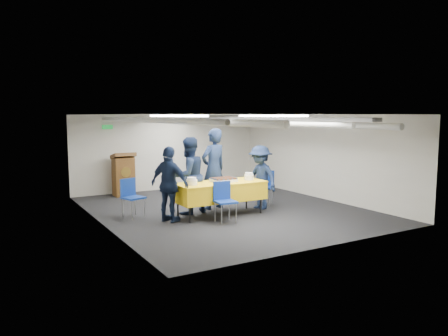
{
  "coord_description": "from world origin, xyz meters",
  "views": [
    {
      "loc": [
        -5.29,
        -9.01,
        2.28
      ],
      "look_at": [
        -0.18,
        -0.2,
        1.05
      ],
      "focal_mm": 35.0,
      "sensor_mm": 36.0,
      "label": 1
    }
  ],
  "objects_px": {
    "chair_left": "(131,194)",
    "chair_right": "(265,184)",
    "sailor_c": "(170,184)",
    "serving_table": "(220,191)",
    "sheet_cake": "(224,180)",
    "sailor_a": "(214,169)",
    "sailor_b": "(189,176)",
    "sailor_d": "(260,177)",
    "podium": "(123,174)",
    "chair_near": "(224,197)"
  },
  "relations": [
    {
      "from": "chair_left",
      "to": "chair_right",
      "type": "bearing_deg",
      "value": -5.52
    },
    {
      "from": "chair_right",
      "to": "sailor_c",
      "type": "bearing_deg",
      "value": -169.91
    },
    {
      "from": "serving_table",
      "to": "sheet_cake",
      "type": "height_order",
      "value": "sheet_cake"
    },
    {
      "from": "sheet_cake",
      "to": "sailor_a",
      "type": "xyz_separation_m",
      "value": [
        0.12,
        0.7,
        0.17
      ]
    },
    {
      "from": "chair_right",
      "to": "chair_left",
      "type": "height_order",
      "value": "same"
    },
    {
      "from": "sheet_cake",
      "to": "sailor_b",
      "type": "distance_m",
      "value": 0.82
    },
    {
      "from": "serving_table",
      "to": "sailor_d",
      "type": "xyz_separation_m",
      "value": [
        1.2,
        0.13,
        0.22
      ]
    },
    {
      "from": "podium",
      "to": "chair_right",
      "type": "xyz_separation_m",
      "value": [
        2.81,
        -2.99,
        -0.08
      ]
    },
    {
      "from": "serving_table",
      "to": "sheet_cake",
      "type": "distance_m",
      "value": 0.28
    },
    {
      "from": "sailor_a",
      "to": "sailor_c",
      "type": "relative_size",
      "value": 1.21
    },
    {
      "from": "sheet_cake",
      "to": "chair_right",
      "type": "height_order",
      "value": "chair_right"
    },
    {
      "from": "chair_left",
      "to": "sailor_d",
      "type": "bearing_deg",
      "value": -13.55
    },
    {
      "from": "sheet_cake",
      "to": "chair_left",
      "type": "bearing_deg",
      "value": 156.18
    },
    {
      "from": "sheet_cake",
      "to": "chair_near",
      "type": "bearing_deg",
      "value": -119.77
    },
    {
      "from": "podium",
      "to": "sailor_b",
      "type": "bearing_deg",
      "value": -78.23
    },
    {
      "from": "sailor_d",
      "to": "sailor_a",
      "type": "bearing_deg",
      "value": -131.4
    },
    {
      "from": "chair_near",
      "to": "sheet_cake",
      "type": "bearing_deg",
      "value": 60.23
    },
    {
      "from": "serving_table",
      "to": "sailor_d",
      "type": "height_order",
      "value": "sailor_d"
    },
    {
      "from": "chair_left",
      "to": "sheet_cake",
      "type": "bearing_deg",
      "value": -23.82
    },
    {
      "from": "chair_near",
      "to": "chair_left",
      "type": "xyz_separation_m",
      "value": [
        -1.59,
        1.43,
        0.0
      ]
    },
    {
      "from": "sailor_b",
      "to": "sailor_a",
      "type": "bearing_deg",
      "value": -177.94
    },
    {
      "from": "podium",
      "to": "sailor_d",
      "type": "bearing_deg",
      "value": -54.99
    },
    {
      "from": "podium",
      "to": "sailor_c",
      "type": "distance_m",
      "value": 3.51
    },
    {
      "from": "podium",
      "to": "sailor_c",
      "type": "xyz_separation_m",
      "value": [
        -0.07,
        -3.5,
        0.2
      ]
    },
    {
      "from": "serving_table",
      "to": "chair_right",
      "type": "bearing_deg",
      "value": 17.74
    },
    {
      "from": "chair_near",
      "to": "chair_right",
      "type": "distance_m",
      "value": 2.17
    },
    {
      "from": "sailor_a",
      "to": "sailor_c",
      "type": "xyz_separation_m",
      "value": [
        -1.46,
        -0.7,
        -0.17
      ]
    },
    {
      "from": "serving_table",
      "to": "chair_left",
      "type": "bearing_deg",
      "value": 154.72
    },
    {
      "from": "sailor_b",
      "to": "sailor_d",
      "type": "distance_m",
      "value": 1.79
    },
    {
      "from": "chair_near",
      "to": "sailor_a",
      "type": "xyz_separation_m",
      "value": [
        0.45,
        1.28,
        0.45
      ]
    },
    {
      "from": "serving_table",
      "to": "podium",
      "type": "relative_size",
      "value": 1.66
    },
    {
      "from": "sailor_c",
      "to": "sailor_d",
      "type": "relative_size",
      "value": 1.05
    },
    {
      "from": "chair_left",
      "to": "sailor_d",
      "type": "distance_m",
      "value": 3.12
    },
    {
      "from": "sheet_cake",
      "to": "sailor_b",
      "type": "height_order",
      "value": "sailor_b"
    },
    {
      "from": "sailor_b",
      "to": "chair_right",
      "type": "bearing_deg",
      "value": 168.22
    },
    {
      "from": "chair_right",
      "to": "sailor_a",
      "type": "relative_size",
      "value": 0.44
    },
    {
      "from": "chair_near",
      "to": "sailor_b",
      "type": "xyz_separation_m",
      "value": [
        -0.31,
        1.09,
        0.36
      ]
    },
    {
      "from": "serving_table",
      "to": "sailor_b",
      "type": "distance_m",
      "value": 0.82
    },
    {
      "from": "chair_near",
      "to": "chair_right",
      "type": "xyz_separation_m",
      "value": [
        1.87,
        1.09,
        0.0
      ]
    },
    {
      "from": "chair_left",
      "to": "sailor_b",
      "type": "bearing_deg",
      "value": -14.79
    },
    {
      "from": "chair_right",
      "to": "sailor_a",
      "type": "distance_m",
      "value": 1.5
    },
    {
      "from": "sheet_cake",
      "to": "sailor_b",
      "type": "xyz_separation_m",
      "value": [
        -0.64,
        0.51,
        0.08
      ]
    },
    {
      "from": "sailor_c",
      "to": "sailor_b",
      "type": "bearing_deg",
      "value": -82.49
    },
    {
      "from": "chair_near",
      "to": "podium",
      "type": "bearing_deg",
      "value": 102.9
    },
    {
      "from": "sheet_cake",
      "to": "sailor_d",
      "type": "distance_m",
      "value": 1.11
    },
    {
      "from": "sailor_b",
      "to": "sailor_d",
      "type": "height_order",
      "value": "sailor_b"
    },
    {
      "from": "sailor_d",
      "to": "sailor_c",
      "type": "bearing_deg",
      "value": -98.0
    },
    {
      "from": "serving_table",
      "to": "sailor_a",
      "type": "distance_m",
      "value": 0.86
    },
    {
      "from": "chair_near",
      "to": "sailor_d",
      "type": "xyz_separation_m",
      "value": [
        1.43,
        0.7,
        0.25
      ]
    },
    {
      "from": "chair_near",
      "to": "sailor_d",
      "type": "bearing_deg",
      "value": 25.98
    }
  ]
}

